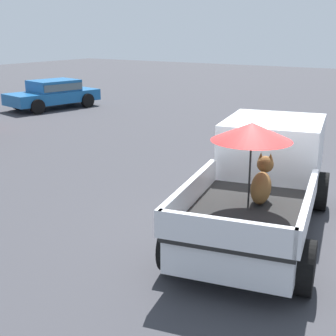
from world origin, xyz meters
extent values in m
plane|color=#38383D|center=(0.00, 0.00, 0.00)|extent=(80.00, 80.00, 0.00)
cylinder|color=black|center=(1.51, 1.32, 0.40)|extent=(0.84, 0.44, 0.80)
cylinder|color=black|center=(1.92, -0.60, 0.40)|extent=(0.84, 0.44, 0.80)
cylinder|color=black|center=(-1.92, 0.60, 0.40)|extent=(0.84, 0.44, 0.80)
cylinder|color=black|center=(-1.51, -1.32, 0.40)|extent=(0.84, 0.44, 0.80)
cube|color=silver|center=(0.00, 0.00, 0.57)|extent=(5.26, 2.80, 0.50)
cube|color=silver|center=(1.37, 0.29, 1.36)|extent=(2.44, 2.26, 1.08)
cube|color=#4C606B|center=(2.35, 0.50, 1.56)|extent=(0.42, 1.69, 0.64)
cube|color=black|center=(-1.12, -0.24, 0.85)|extent=(3.12, 2.38, 0.06)
cube|color=silver|center=(-1.32, 0.66, 1.08)|extent=(2.76, 0.68, 0.40)
cube|color=silver|center=(-0.93, -1.14, 1.08)|extent=(2.76, 0.68, 0.40)
cube|color=silver|center=(-2.45, -0.52, 1.08)|extent=(0.48, 1.82, 0.40)
ellipsoid|color=brown|center=(-0.64, -0.28, 1.14)|extent=(0.73, 0.45, 0.52)
sphere|color=brown|center=(-0.34, -0.22, 1.46)|extent=(0.33, 0.33, 0.28)
cone|color=brown|center=(-0.36, -0.14, 1.60)|extent=(0.11, 0.11, 0.12)
cone|color=brown|center=(-0.33, -0.29, 1.60)|extent=(0.11, 0.11, 0.12)
cylinder|color=black|center=(-0.94, -0.20, 1.45)|extent=(0.04, 0.04, 1.14)
cone|color=red|center=(-0.94, -0.20, 2.12)|extent=(1.49, 1.49, 0.28)
cylinder|color=black|center=(6.86, 13.22, 0.33)|extent=(0.69, 0.35, 0.66)
cylinder|color=black|center=(7.22, 14.94, 0.33)|extent=(0.69, 0.35, 0.66)
cylinder|color=black|center=(9.50, 12.66, 0.33)|extent=(0.69, 0.35, 0.66)
cylinder|color=black|center=(9.87, 14.38, 0.33)|extent=(0.69, 0.35, 0.66)
cube|color=#195999|center=(8.36, 13.80, 0.55)|extent=(4.57, 2.62, 0.52)
cube|color=#195999|center=(8.46, 13.78, 1.05)|extent=(2.39, 2.00, 0.56)
cube|color=#4C606B|center=(8.46, 13.78, 1.05)|extent=(2.35, 2.07, 0.32)
camera|label=1|loc=(-7.60, -2.96, 3.61)|focal=50.74mm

